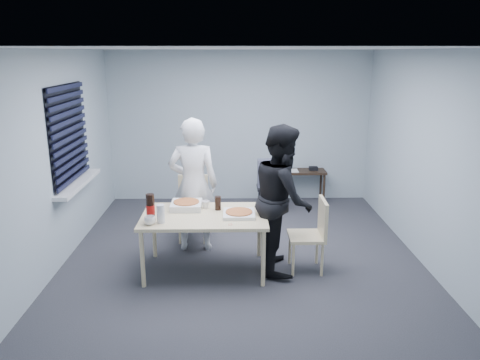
{
  "coord_description": "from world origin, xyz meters",
  "views": [
    {
      "loc": [
        -0.12,
        -5.57,
        2.57
      ],
      "look_at": [
        -0.03,
        0.1,
        1.0
      ],
      "focal_mm": 35.0,
      "sensor_mm": 36.0,
      "label": 1
    }
  ],
  "objects_px": {
    "mug_b": "(206,204)",
    "chair_far": "(193,203)",
    "soda_bottle": "(151,208)",
    "backpack": "(268,174)",
    "chair_right": "(314,230)",
    "dining_table": "(204,219)",
    "side_table": "(301,175)",
    "mug_a": "(150,221)",
    "person_black": "(283,199)",
    "person_white": "(193,185)",
    "stool": "(267,193)"
  },
  "relations": [
    {
      "from": "soda_bottle",
      "to": "chair_right",
      "type": "bearing_deg",
      "value": 6.02
    },
    {
      "from": "backpack",
      "to": "mug_a",
      "type": "xyz_separation_m",
      "value": [
        -1.48,
        -2.34,
        0.08
      ]
    },
    {
      "from": "chair_right",
      "to": "person_black",
      "type": "height_order",
      "value": "person_black"
    },
    {
      "from": "dining_table",
      "to": "chair_far",
      "type": "relative_size",
      "value": 1.65
    },
    {
      "from": "person_black",
      "to": "stool",
      "type": "height_order",
      "value": "person_black"
    },
    {
      "from": "dining_table",
      "to": "soda_bottle",
      "type": "relative_size",
      "value": 4.64
    },
    {
      "from": "backpack",
      "to": "mug_a",
      "type": "relative_size",
      "value": 3.64
    },
    {
      "from": "chair_right",
      "to": "stool",
      "type": "bearing_deg",
      "value": 101.2
    },
    {
      "from": "side_table",
      "to": "soda_bottle",
      "type": "bearing_deg",
      "value": -126.48
    },
    {
      "from": "backpack",
      "to": "chair_right",
      "type": "bearing_deg",
      "value": -82.15
    },
    {
      "from": "side_table",
      "to": "stool",
      "type": "bearing_deg",
      "value": -135.32
    },
    {
      "from": "chair_far",
      "to": "mug_a",
      "type": "bearing_deg",
      "value": -104.4
    },
    {
      "from": "side_table",
      "to": "mug_b",
      "type": "relative_size",
      "value": 8.58
    },
    {
      "from": "side_table",
      "to": "mug_a",
      "type": "distance_m",
      "value": 3.65
    },
    {
      "from": "person_white",
      "to": "soda_bottle",
      "type": "relative_size",
      "value": 5.6
    },
    {
      "from": "mug_b",
      "to": "chair_far",
      "type": "bearing_deg",
      "value": 105.31
    },
    {
      "from": "chair_far",
      "to": "chair_right",
      "type": "relative_size",
      "value": 1.0
    },
    {
      "from": "dining_table",
      "to": "backpack",
      "type": "height_order",
      "value": "backpack"
    },
    {
      "from": "dining_table",
      "to": "person_black",
      "type": "xyz_separation_m",
      "value": [
        0.93,
        0.07,
        0.23
      ]
    },
    {
      "from": "side_table",
      "to": "mug_a",
      "type": "height_order",
      "value": "mug_a"
    },
    {
      "from": "side_table",
      "to": "soda_bottle",
      "type": "xyz_separation_m",
      "value": [
        -2.11,
        -2.86,
        0.37
      ]
    },
    {
      "from": "person_white",
      "to": "side_table",
      "type": "xyz_separation_m",
      "value": [
        1.7,
        1.99,
        -0.39
      ]
    },
    {
      "from": "person_white",
      "to": "backpack",
      "type": "distance_m",
      "value": 1.74
    },
    {
      "from": "dining_table",
      "to": "chair_right",
      "type": "distance_m",
      "value": 1.31
    },
    {
      "from": "dining_table",
      "to": "person_white",
      "type": "xyz_separation_m",
      "value": [
        -0.18,
        0.66,
        0.23
      ]
    },
    {
      "from": "mug_b",
      "to": "side_table",
      "type": "bearing_deg",
      "value": 57.81
    },
    {
      "from": "side_table",
      "to": "person_white",
      "type": "bearing_deg",
      "value": -130.48
    },
    {
      "from": "person_black",
      "to": "soda_bottle",
      "type": "height_order",
      "value": "person_black"
    },
    {
      "from": "dining_table",
      "to": "backpack",
      "type": "bearing_deg",
      "value": 66.12
    },
    {
      "from": "side_table",
      "to": "mug_b",
      "type": "distance_m",
      "value": 2.86
    },
    {
      "from": "person_black",
      "to": "side_table",
      "type": "relative_size",
      "value": 2.06
    },
    {
      "from": "person_black",
      "to": "soda_bottle",
      "type": "distance_m",
      "value": 1.54
    },
    {
      "from": "chair_right",
      "to": "person_black",
      "type": "bearing_deg",
      "value": 168.72
    },
    {
      "from": "chair_right",
      "to": "person_white",
      "type": "xyz_separation_m",
      "value": [
        -1.48,
        0.67,
        0.37
      ]
    },
    {
      "from": "dining_table",
      "to": "chair_right",
      "type": "relative_size",
      "value": 1.65
    },
    {
      "from": "soda_bottle",
      "to": "person_black",
      "type": "bearing_deg",
      "value": 10.22
    },
    {
      "from": "soda_bottle",
      "to": "backpack",
      "type": "bearing_deg",
      "value": 56.25
    },
    {
      "from": "chair_right",
      "to": "side_table",
      "type": "bearing_deg",
      "value": 85.22
    },
    {
      "from": "person_white",
      "to": "side_table",
      "type": "relative_size",
      "value": 2.06
    },
    {
      "from": "person_black",
      "to": "mug_a",
      "type": "height_order",
      "value": "person_black"
    },
    {
      "from": "stool",
      "to": "mug_b",
      "type": "distance_m",
      "value": 2.05
    },
    {
      "from": "soda_bottle",
      "to": "mug_a",
      "type": "bearing_deg",
      "value": -86.37
    },
    {
      "from": "chair_right",
      "to": "mug_b",
      "type": "xyz_separation_m",
      "value": [
        -1.3,
        0.24,
        0.25
      ]
    },
    {
      "from": "soda_bottle",
      "to": "chair_far",
      "type": "bearing_deg",
      "value": 74.01
    },
    {
      "from": "person_white",
      "to": "stool",
      "type": "height_order",
      "value": "person_white"
    },
    {
      "from": "person_black",
      "to": "mug_b",
      "type": "height_order",
      "value": "person_black"
    },
    {
      "from": "backpack",
      "to": "mug_b",
      "type": "xyz_separation_m",
      "value": [
        -0.89,
        -1.78,
        0.08
      ]
    },
    {
      "from": "person_white",
      "to": "person_black",
      "type": "relative_size",
      "value": 1.0
    },
    {
      "from": "side_table",
      "to": "backpack",
      "type": "xyz_separation_m",
      "value": [
        -0.63,
        -0.63,
        0.19
      ]
    },
    {
      "from": "chair_right",
      "to": "mug_a",
      "type": "xyz_separation_m",
      "value": [
        -1.88,
        -0.32,
        0.25
      ]
    }
  ]
}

